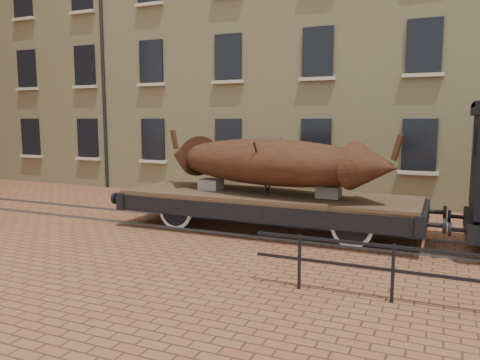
% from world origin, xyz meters
% --- Properties ---
extents(ground, '(90.00, 90.00, 0.00)m').
position_xyz_m(ground, '(0.00, 0.00, 0.00)').
color(ground, brown).
extents(warehouse_cream, '(40.00, 10.19, 14.00)m').
position_xyz_m(warehouse_cream, '(3.00, 9.99, 7.00)').
color(warehouse_cream, '#D1C181').
rests_on(warehouse_cream, ground).
extents(rail_track, '(30.00, 1.52, 0.06)m').
position_xyz_m(rail_track, '(0.00, 0.00, 0.03)').
color(rail_track, '#59595E').
rests_on(rail_track, ground).
extents(flatcar_wagon, '(8.91, 2.42, 1.34)m').
position_xyz_m(flatcar_wagon, '(0.95, -0.00, 0.84)').
color(flatcar_wagon, '#4D3625').
rests_on(flatcar_wagon, ground).
extents(iron_boat, '(7.01, 3.18, 1.67)m').
position_xyz_m(iron_boat, '(0.98, 0.00, 1.90)').
color(iron_boat, '#472210').
rests_on(iron_boat, flatcar_wagon).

